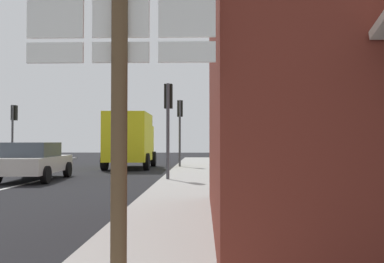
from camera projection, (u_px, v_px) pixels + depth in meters
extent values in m
plane|color=black|center=(30.00, 183.00, 14.40)|extent=(80.00, 80.00, 0.00)
cube|color=#9E9B96|center=(195.00, 188.00, 12.23)|extent=(2.66, 44.00, 0.14)
cube|color=beige|center=(35.00, 164.00, 15.40)|extent=(1.99, 4.29, 0.60)
cube|color=#47515B|center=(33.00, 150.00, 15.16)|extent=(1.67, 2.19, 0.55)
cylinder|color=black|center=(26.00, 170.00, 16.72)|extent=(0.26, 0.65, 0.64)
cylinder|color=black|center=(68.00, 169.00, 16.77)|extent=(0.26, 0.65, 0.64)
cylinder|color=black|center=(46.00, 175.00, 14.07)|extent=(0.26, 0.65, 0.64)
cube|color=yellow|center=(129.00, 137.00, 21.66)|extent=(2.28, 3.74, 2.60)
cube|color=yellow|center=(136.00, 142.00, 24.16)|extent=(2.12, 1.34, 2.00)
cube|color=#47515B|center=(136.00, 129.00, 24.23)|extent=(1.76, 0.14, 0.70)
cylinder|color=black|center=(117.00, 159.00, 24.09)|extent=(0.30, 0.91, 0.90)
cylinder|color=black|center=(153.00, 159.00, 24.07)|extent=(0.30, 0.91, 0.90)
cylinder|color=black|center=(105.00, 162.00, 20.69)|extent=(0.30, 0.91, 0.90)
cylinder|color=black|center=(147.00, 162.00, 20.67)|extent=(0.30, 0.91, 0.90)
cylinder|color=brown|center=(119.00, 130.00, 3.39)|extent=(0.14, 0.14, 3.20)
cube|color=white|center=(55.00, 15.00, 3.49)|extent=(0.50, 0.03, 0.42)
cube|color=black|center=(56.00, 15.00, 3.50)|extent=(0.43, 0.01, 0.32)
cube|color=white|center=(55.00, 53.00, 3.48)|extent=(0.50, 0.03, 0.18)
cube|color=black|center=(56.00, 53.00, 3.50)|extent=(0.43, 0.01, 0.13)
cube|color=white|center=(121.00, 14.00, 3.47)|extent=(0.50, 0.03, 0.42)
cube|color=black|center=(121.00, 15.00, 3.49)|extent=(0.43, 0.01, 0.32)
cube|color=white|center=(121.00, 52.00, 3.46)|extent=(0.50, 0.03, 0.18)
cube|color=black|center=(121.00, 53.00, 3.48)|extent=(0.43, 0.01, 0.13)
cube|color=white|center=(187.00, 13.00, 3.45)|extent=(0.50, 0.03, 0.42)
cube|color=black|center=(187.00, 14.00, 3.47)|extent=(0.43, 0.01, 0.32)
cube|color=white|center=(187.00, 52.00, 3.44)|extent=(0.50, 0.03, 0.18)
cube|color=black|center=(187.00, 53.00, 3.46)|extent=(0.43, 0.01, 0.13)
cylinder|color=#47474C|center=(168.00, 133.00, 14.43)|extent=(0.12, 0.12, 3.63)
cube|color=black|center=(168.00, 96.00, 14.67)|extent=(0.30, 0.28, 0.90)
sphere|color=#360303|center=(169.00, 90.00, 14.82)|extent=(0.18, 0.18, 0.18)
sphere|color=#3C2303|center=(169.00, 97.00, 14.81)|extent=(0.18, 0.18, 0.18)
sphere|color=#0CA526|center=(169.00, 104.00, 14.80)|extent=(0.18, 0.18, 0.18)
cylinder|color=#47474C|center=(180.00, 134.00, 21.76)|extent=(0.12, 0.12, 3.79)
cube|color=black|center=(180.00, 109.00, 22.00)|extent=(0.30, 0.28, 0.90)
sphere|color=#360303|center=(180.00, 104.00, 22.14)|extent=(0.18, 0.18, 0.18)
sphere|color=#3C2303|center=(180.00, 109.00, 22.14)|extent=(0.18, 0.18, 0.18)
sphere|color=#0CA526|center=(180.00, 114.00, 22.13)|extent=(0.18, 0.18, 0.18)
cylinder|color=#47474C|center=(12.00, 136.00, 23.46)|extent=(0.12, 0.12, 3.68)
cube|color=black|center=(14.00, 113.00, 23.70)|extent=(0.30, 0.28, 0.90)
sphere|color=#360303|center=(15.00, 108.00, 23.84)|extent=(0.18, 0.18, 0.18)
sphere|color=#3C2303|center=(15.00, 113.00, 23.84)|extent=(0.18, 0.18, 0.18)
sphere|color=#0CA526|center=(15.00, 118.00, 23.83)|extent=(0.18, 0.18, 0.18)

